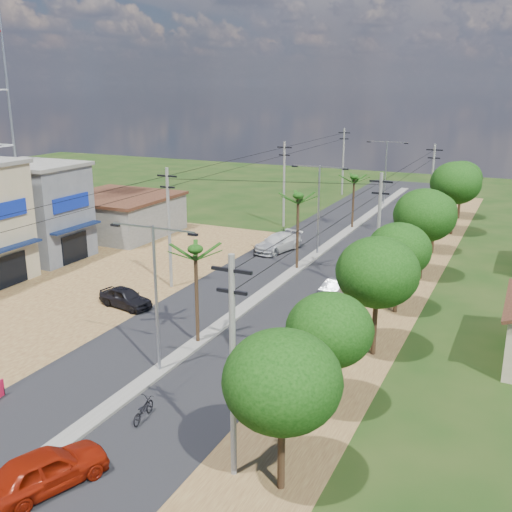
{
  "coord_description": "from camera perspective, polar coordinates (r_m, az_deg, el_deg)",
  "views": [
    {
      "loc": [
        16.85,
        -23.94,
        14.77
      ],
      "look_at": [
        -0.41,
        12.94,
        3.0
      ],
      "focal_mm": 42.0,
      "sensor_mm": 36.0,
      "label": 1
    }
  ],
  "objects": [
    {
      "name": "dirt_shoulder_east",
      "position": [
        42.47,
        12.19,
        -4.59
      ],
      "size": [
        5.0,
        90.0,
        0.03
      ],
      "primitive_type": "cube",
      "color": "#56351D",
      "rests_on": "ground"
    },
    {
      "name": "moto_rider_west_b",
      "position": [
        59.13,
        2.62,
        2.16
      ],
      "size": [
        1.04,
        1.78,
        1.03
      ],
      "primitive_type": "imported",
      "rotation": [
        0.0,
        0.0,
        0.34
      ],
      "color": "black",
      "rests_on": "ground"
    },
    {
      "name": "streetlight_near",
      "position": [
        30.93,
        -9.53,
        -2.95
      ],
      "size": [
        5.1,
        0.18,
        8.0
      ],
      "color": "gray",
      "rests_on": "ground"
    },
    {
      "name": "tree_east_h",
      "position": [
        71.05,
        19.02,
        7.05
      ],
      "size": [
        4.4,
        4.4,
        6.52
      ],
      "color": "black",
      "rests_on": "ground"
    },
    {
      "name": "palm_median_far",
      "position": [
        62.99,
        9.34,
        7.23
      ],
      "size": [
        2.0,
        2.0,
        5.85
      ],
      "color": "black",
      "rests_on": "ground"
    },
    {
      "name": "tree_east_g",
      "position": [
        63.07,
        18.49,
        6.61
      ],
      "size": [
        5.0,
        5.0,
        7.38
      ],
      "color": "black",
      "rests_on": "ground"
    },
    {
      "name": "streetlight_far",
      "position": [
        76.49,
        12.26,
        8.26
      ],
      "size": [
        5.1,
        0.18,
        8.0
      ],
      "color": "gray",
      "rests_on": "ground"
    },
    {
      "name": "streetlight_mid",
      "position": [
        52.72,
        5.99,
        5.12
      ],
      "size": [
        5.1,
        0.18,
        8.0
      ],
      "color": "gray",
      "rests_on": "ground"
    },
    {
      "name": "car_silver_mid",
      "position": [
        43.5,
        7.89,
        -2.99
      ],
      "size": [
        1.91,
        4.08,
        1.29
      ],
      "primitive_type": "imported",
      "rotation": [
        0.0,
        0.0,
        3.0
      ],
      "color": "gray",
      "rests_on": "ground"
    },
    {
      "name": "low_shed",
      "position": [
        62.41,
        -12.96,
        3.87
      ],
      "size": [
        10.4,
        10.4,
        3.95
      ],
      "color": "#605E56",
      "rests_on": "ground"
    },
    {
      "name": "tree_east_d",
      "position": [
        40.05,
        13.47,
        0.57
      ],
      "size": [
        4.2,
        4.2,
        6.13
      ],
      "color": "black",
      "rests_on": "ground"
    },
    {
      "name": "utility_pole_e_c",
      "position": [
        63.44,
        16.38,
        6.39
      ],
      "size": [
        1.6,
        0.24,
        9.0
      ],
      "color": "#605E56",
      "rests_on": "ground"
    },
    {
      "name": "utility_pole_e_b",
      "position": [
        42.23,
        11.56,
        2.07
      ],
      "size": [
        1.6,
        0.24,
        9.0
      ],
      "color": "#605E56",
      "rests_on": "ground"
    },
    {
      "name": "utility_pole_w_d",
      "position": [
        83.07,
        8.31,
        9.03
      ],
      "size": [
        1.6,
        0.24,
        9.0
      ],
      "color": "#605E56",
      "rests_on": "ground"
    },
    {
      "name": "utility_pole_e_a",
      "position": [
        22.58,
        -2.24,
        -10.23
      ],
      "size": [
        1.6,
        0.24,
        9.0
      ],
      "color": "#605E56",
      "rests_on": "ground"
    },
    {
      "name": "road",
      "position": [
        44.92,
        1.58,
        -3.05
      ],
      "size": [
        12.0,
        110.0,
        0.04
      ],
      "primitive_type": "cube",
      "color": "black",
      "rests_on": "ground"
    },
    {
      "name": "palm_median_mid",
      "position": [
        47.89,
        4.04,
        5.41
      ],
      "size": [
        2.0,
        2.0,
        6.55
      ],
      "color": "black",
      "rests_on": "ground"
    },
    {
      "name": "palm_median_near",
      "position": [
        33.91,
        -5.79,
        0.23
      ],
      "size": [
        2.0,
        2.0,
        6.15
      ],
      "color": "black",
      "rests_on": "ground"
    },
    {
      "name": "tree_east_b",
      "position": [
        27.27,
        7.02,
        -7.01
      ],
      "size": [
        4.0,
        4.0,
        5.83
      ],
      "color": "black",
      "rests_on": "ground"
    },
    {
      "name": "utility_pole_w_c",
      "position": [
        63.45,
        2.69,
        7.03
      ],
      "size": [
        1.6,
        0.24,
        9.0
      ],
      "color": "#605E56",
      "rests_on": "ground"
    },
    {
      "name": "dirt_lot_west",
      "position": [
        47.46,
        -18.85,
        -2.89
      ],
      "size": [
        18.0,
        46.0,
        0.04
      ],
      "primitive_type": "cube",
      "color": "#56351D",
      "rests_on": "ground"
    },
    {
      "name": "moto_rider_east",
      "position": [
        28.52,
        -10.71,
        -14.25
      ],
      "size": [
        0.9,
        1.92,
        0.97
      ],
      "primitive_type": "imported",
      "rotation": [
        0.0,
        0.0,
        3.28
      ],
      "color": "black",
      "rests_on": "ground"
    },
    {
      "name": "shophouse_grey",
      "position": [
        55.32,
        -20.24,
        4.07
      ],
      "size": [
        9.0,
        6.4,
        8.3
      ],
      "color": "#54565D",
      "rests_on": "ground"
    },
    {
      "name": "tree_east_f",
      "position": [
        55.56,
        16.71,
        4.14
      ],
      "size": [
        3.8,
        3.8,
        5.52
      ],
      "color": "black",
      "rests_on": "ground"
    },
    {
      "name": "car_white_far",
      "position": [
        54.49,
        2.09,
        1.24
      ],
      "size": [
        3.45,
        5.77,
        1.57
      ],
      "primitive_type": "imported",
      "rotation": [
        0.0,
        0.0,
        -0.25
      ],
      "color": "#B2B1AD",
      "rests_on": "ground"
    },
    {
      "name": "tree_east_a",
      "position": [
        21.95,
        2.52,
        -11.84
      ],
      "size": [
        4.4,
        4.4,
        6.37
      ],
      "color": "black",
      "rests_on": "ground"
    },
    {
      "name": "median",
      "position": [
        47.52,
        3.03,
        -1.89
      ],
      "size": [
        1.0,
        90.0,
        0.18
      ],
      "primitive_type": "cube",
      "color": "#605E56",
      "rests_on": "ground"
    },
    {
      "name": "car_parked_dark",
      "position": [
        41.87,
        -12.32,
        -3.92
      ],
      "size": [
        4.26,
        2.33,
        1.37
      ],
      "primitive_type": "imported",
      "rotation": [
        0.0,
        0.0,
        1.39
      ],
      "color": "black",
      "rests_on": "ground"
    },
    {
      "name": "tree_east_c",
      "position": [
        33.27,
        11.51,
        -1.54
      ],
      "size": [
        4.6,
        4.6,
        6.83
      ],
      "color": "black",
      "rests_on": "ground"
    },
    {
      "name": "car_red_near",
      "position": [
        25.13,
        -19.37,
        -18.68
      ],
      "size": [
        3.48,
        5.08,
        1.61
      ],
      "primitive_type": "imported",
      "rotation": [
        0.0,
        0.0,
        2.77
      ],
      "color": "maroon",
      "rests_on": "ground"
    },
    {
      "name": "moto_rider_west_a",
      "position": [
        53.4,
        -0.05,
        0.63
      ],
      "size": [
        1.2,
        2.02,
        1.0
      ],
      "primitive_type": "imported",
      "rotation": [
        0.0,
        0.0,
        0.3
      ],
      "color": "black",
      "rests_on": "ground"
    },
    {
      "name": "utility_pole_w_b",
      "position": [
        44.28,
        -8.28,
        2.88
      ],
      "size": [
        1.6,
        0.24,
        9.0
      ],
      "color": "#605E56",
      "rests_on": "ground"
    },
    {
      "name": "ground",
      "position": [
        32.79,
        -9.14,
        -10.87
      ],
      "size": [
        160.0,
        160.0,
        0.0
      ],
      "primitive_type": "plane",
      "color": "black",
      "rests_on": "ground"
    },
    {
      "name": "tree_east_e",
      "position": [
        47.51,
        15.79,
        3.75
      ],
      "size": [
        4.8,
        4.8,
        7.14
      ],
      "color": "black",
      "rests_on": "ground"
    }
  ]
}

